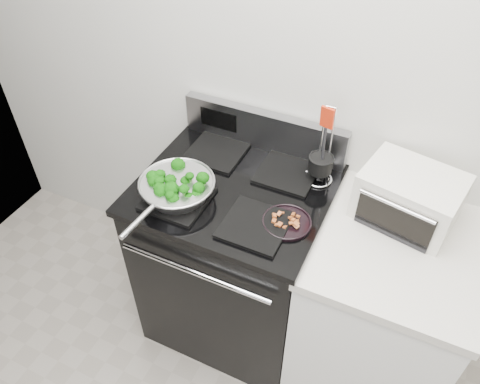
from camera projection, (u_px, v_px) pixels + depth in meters
The scene contains 8 objects.
back_wall at pixel (342, 78), 1.80m from camera, with size 4.00×0.02×2.70m, color silver.
gas_range at pixel (235, 257), 2.25m from camera, with size 0.79×0.69×1.13m.
counter at pixel (376, 313), 2.05m from camera, with size 0.62×0.68×0.92m.
skillet at pixel (177, 187), 1.86m from camera, with size 0.31×0.49×0.07m.
broccoli_pile at pixel (177, 183), 1.85m from camera, with size 0.24×0.24×0.08m, color black, non-canonical shape.
bacon_plate at pixel (287, 220), 1.77m from camera, with size 0.19×0.19×0.04m.
utensil_holder at pixel (320, 168), 1.92m from camera, with size 0.12×0.12×0.36m.
toaster_oven at pixel (409, 197), 1.78m from camera, with size 0.40×0.34×0.21m.
Camera 1 is at (0.33, 0.12, 2.25)m, focal length 35.00 mm.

